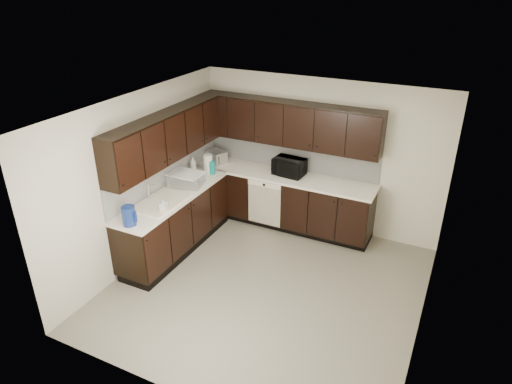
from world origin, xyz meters
TOP-DOWN VIEW (x-y plane):
  - floor at (0.00, 0.00)m, footprint 4.00×4.00m
  - ceiling at (0.00, 0.00)m, footprint 4.00×4.00m
  - wall_back at (0.00, 2.00)m, footprint 4.00×0.02m
  - wall_left at (-2.00, 0.00)m, footprint 0.02×4.00m
  - wall_right at (2.00, 0.00)m, footprint 0.02×4.00m
  - wall_front at (0.00, -2.00)m, footprint 4.00×0.02m
  - lower_cabinets at (-1.01, 1.11)m, footprint 3.00×2.80m
  - countertop at (-1.01, 1.11)m, footprint 3.03×2.83m
  - backsplash at (-1.22, 1.32)m, footprint 3.00×2.80m
  - upper_cabinets at (-1.10, 1.20)m, footprint 3.00×2.80m
  - dishwasher at (-0.70, 1.41)m, footprint 0.58×0.04m
  - sink at (-1.68, -0.01)m, footprint 0.54×0.82m
  - microwave at (-0.41, 1.73)m, footprint 0.53×0.38m
  - soap_bottle_a at (-1.48, -0.21)m, footprint 0.10×0.10m
  - soap_bottle_b at (-1.87, 1.14)m, footprint 0.11×0.11m
  - toaster_oven at (-1.75, 1.68)m, footprint 0.39×0.35m
  - storage_bin at (-1.69, 0.66)m, footprint 0.57×0.48m
  - blue_pitcher at (-1.67, -0.70)m, footprint 0.21×0.21m
  - teal_tumbler at (-1.56, 1.21)m, footprint 0.10×0.10m
  - paper_towel_roll at (-1.63, 1.21)m, footprint 0.15×0.15m

SIDE VIEW (x-z plane):
  - floor at x=0.00m, z-range 0.00..0.00m
  - lower_cabinets at x=-1.01m, z-range -0.04..0.86m
  - dishwasher at x=-0.70m, z-range 0.16..0.94m
  - sink at x=-1.68m, z-range 0.67..1.09m
  - countertop at x=-1.01m, z-range 0.90..0.94m
  - storage_bin at x=-1.69m, z-range 0.94..1.13m
  - soap_bottle_a at x=-1.48m, z-range 0.94..1.14m
  - toaster_oven at x=-1.75m, z-range 0.94..1.15m
  - teal_tumbler at x=-1.56m, z-range 0.94..1.16m
  - blue_pitcher at x=-1.67m, z-range 0.94..1.21m
  - soap_bottle_b at x=-1.87m, z-range 0.94..1.21m
  - microwave at x=-0.41m, z-range 0.94..1.22m
  - paper_towel_roll at x=-1.63m, z-range 0.94..1.26m
  - backsplash at x=-1.22m, z-range 0.94..1.42m
  - wall_back at x=0.00m, z-range 0.00..2.50m
  - wall_left at x=-2.00m, z-range 0.00..2.50m
  - wall_right at x=2.00m, z-range 0.00..2.50m
  - wall_front at x=0.00m, z-range 0.00..2.50m
  - upper_cabinets at x=-1.10m, z-range 1.42..2.12m
  - ceiling at x=0.00m, z-range 2.50..2.50m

